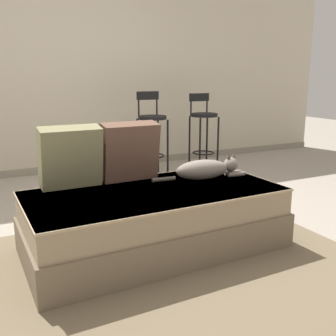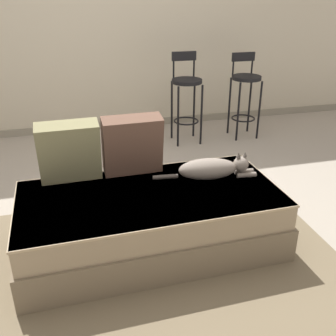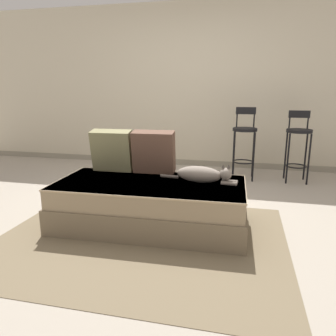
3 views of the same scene
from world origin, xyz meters
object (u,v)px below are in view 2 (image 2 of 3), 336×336
(bar_stool_near_window, at_px, (186,91))
(bar_stool_by_doorway, at_px, (245,88))
(cat, at_px, (212,168))
(throw_pillow_corner, at_px, (69,152))
(couch, at_px, (151,220))
(throw_pillow_middle, at_px, (132,145))

(bar_stool_near_window, relative_size, bar_stool_by_doorway, 1.04)
(cat, height_order, bar_stool_near_window, bar_stool_near_window)
(throw_pillow_corner, relative_size, bar_stool_near_window, 0.43)
(bar_stool_near_window, bearing_deg, cat, -101.27)
(cat, bearing_deg, bar_stool_by_doorway, 59.33)
(throw_pillow_corner, height_order, bar_stool_near_window, bar_stool_near_window)
(couch, bearing_deg, bar_stool_near_window, 66.56)
(throw_pillow_middle, height_order, cat, throw_pillow_middle)
(couch, distance_m, cat, 0.56)
(couch, xyz_separation_m, bar_stool_by_doorway, (1.56, 1.94, 0.37))
(couch, height_order, cat, cat)
(cat, distance_m, bar_stool_near_window, 1.87)
(couch, height_order, bar_stool_by_doorway, bar_stool_by_doorway)
(throw_pillow_corner, xyz_separation_m, bar_stool_near_window, (1.33, 1.61, -0.06))
(throw_pillow_corner, distance_m, bar_stool_by_doorway, 2.61)
(couch, xyz_separation_m, throw_pillow_middle, (-0.05, 0.34, 0.43))
(throw_pillow_middle, bearing_deg, bar_stool_by_doorway, 44.78)
(bar_stool_by_doorway, bearing_deg, bar_stool_near_window, 179.98)
(couch, bearing_deg, bar_stool_by_doorway, 51.13)
(cat, relative_size, bar_stool_by_doorway, 0.76)
(couch, distance_m, bar_stool_near_window, 2.15)
(throw_pillow_corner, xyz_separation_m, cat, (0.97, -0.22, -0.14))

